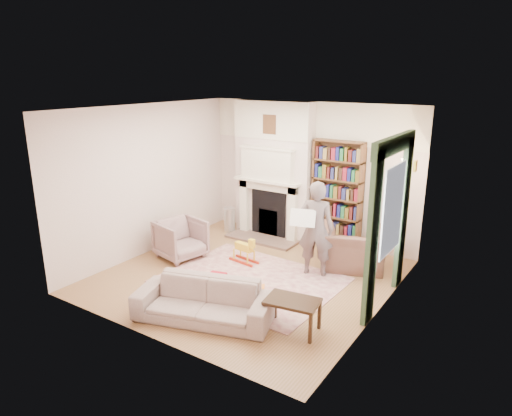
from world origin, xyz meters
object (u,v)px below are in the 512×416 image
Objects in this scene: sofa at (204,301)px; man_reading at (316,229)px; armchair_reading at (353,249)px; armchair_left at (181,239)px; rocking_horse at (244,250)px; coffee_table at (292,315)px; bookcase at (337,189)px; paraffin_heater at (230,220)px.

man_reading is at bearing 56.94° from sofa.
armchair_left is at bearing 4.28° from armchair_reading.
man_reading is at bearing 19.01° from rocking_horse.
rocking_horse is at bearing 131.67° from coffee_table.
armchair_reading is at bearing -143.24° from man_reading.
man_reading is at bearing -60.80° from armchair_left.
bookcase reaches higher than coffee_table.
man_reading is at bearing 33.16° from armchair_reading.
paraffin_heater is at bearing 142.95° from rocking_horse.
armchair_reading is 0.88m from man_reading.
armchair_left is 2.56m from man_reading.
bookcase is at bearing -32.59° from armchair_left.
coffee_table is (0.10, -2.39, -0.14)m from armchair_reading.
paraffin_heater is at bearing 16.38° from armchair_left.
armchair_reading is 3.01m from sofa.
man_reading is (0.62, 2.21, 0.54)m from sofa.
man_reading is 1.96m from coffee_table.
coffee_table is 1.25× the size of rocking_horse.
sofa is 2.73× the size of coffee_table.
armchair_left is at bearing 151.18° from coffee_table.
bookcase is 3.44m from coffee_table.
man_reading is (2.42, 0.69, 0.46)m from armchair_left.
bookcase is 3.75m from sofa.
armchair_left reaches higher than rocking_horse.
man_reading is at bearing -20.90° from paraffin_heater.
man_reading reaches higher than coffee_table.
paraffin_heater reaches higher than rocking_horse.
armchair_left reaches higher than paraffin_heater.
armchair_left is at bearing 122.55° from sofa.
rocking_horse is (-1.74, -0.85, -0.12)m from armchair_reading.
sofa is at bearing 57.86° from man_reading.
rocking_horse is at bearing -122.01° from bookcase.
armchair_reading reaches higher than paraffin_heater.
bookcase reaches higher than rocking_horse.
sofa is (-1.07, -2.81, -0.08)m from armchair_reading.
man_reading is 1.44m from rocking_horse.
coffee_table is (2.97, -1.10, -0.14)m from armchair_left.
bookcase is at bearing -96.33° from man_reading.
armchair_reading is at bearing -52.52° from armchair_left.
paraffin_heater is at bearing -168.58° from bookcase.
man_reading reaches higher than paraffin_heater.
sofa is 3.48× the size of paraffin_heater.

